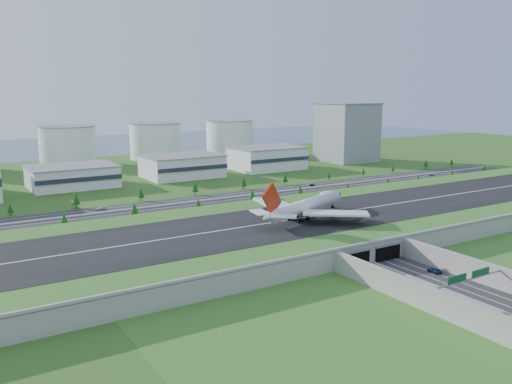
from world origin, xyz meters
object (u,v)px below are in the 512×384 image
boeing_747 (306,206)px  car_6 (431,175)px  car_5 (312,185)px  car_7 (101,208)px  car_0 (423,295)px  car_1 (492,322)px  car_2 (434,271)px  office_tower (347,133)px

boeing_747 → car_6: (194.43, 90.01, -13.27)m
car_5 → car_7: car_7 is taller
car_0 → car_1: bearing=-72.7°
car_0 → car_2: bearing=47.3°
car_2 → car_6: (186.22, 160.75, -0.13)m
car_0 → car_7: bearing=120.5°
office_tower → car_0: 352.19m
car_0 → car_5: size_ratio=1.12×
car_0 → car_1: (1.09, -25.50, -0.03)m
car_7 → car_2: bearing=19.5°
boeing_747 → car_1: 112.74m
car_2 → car_5: size_ratio=1.43×
car_5 → office_tower: bearing=144.7°
car_2 → car_5: (74.87, 173.71, -0.14)m
car_1 → car_5: bearing=87.4°
car_1 → car_7: bearing=126.0°
office_tower → car_2: size_ratio=9.27×
car_5 → car_6: size_ratio=0.83×
boeing_747 → car_1: size_ratio=14.31×
boeing_747 → car_2: size_ratio=11.15×
car_1 → car_2: bearing=83.0°
car_0 → car_5: car_0 is taller
car_5 → car_1: bearing=-9.0°
car_1 → car_2: (22.24, 40.34, 0.06)m
office_tower → car_1: size_ratio=11.91×
car_1 → car_6: 289.64m
car_2 → car_7: size_ratio=1.02×
boeing_747 → car_0: (-15.13, -85.58, -13.18)m
car_0 → car_6: (209.56, 175.59, -0.10)m
office_tower → boeing_747: 276.80m
car_0 → office_tower: bearing=68.0°
car_1 → car_5: car_1 is taller
office_tower → car_6: size_ratio=10.96×
car_2 → car_7: bearing=-64.1°
boeing_747 → car_0: boeing_747 is taller
office_tower → car_7: office_tower is taller
car_6 → car_7: bearing=69.5°
car_0 → car_7: car_7 is taller
office_tower → car_7: size_ratio=9.44×
car_5 → car_7: size_ratio=0.71×
office_tower → car_0: bearing=-126.9°
car_5 → car_7: 151.78m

